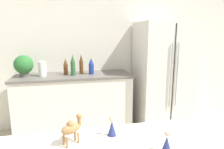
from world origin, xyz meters
The scene contains 12 objects.
wall_back centered at (0.00, 2.73, 1.27)m, with size 8.00×0.06×2.55m.
back_counter centered at (-0.42, 2.40, 0.47)m, with size 1.77×0.63×0.94m.
refrigerator centered at (1.02, 2.32, 0.87)m, with size 0.83×0.75×1.74m.
potted_plant centered at (-1.12, 2.40, 1.11)m, with size 0.27×0.27×0.31m.
paper_towel_roll centered at (-0.86, 2.39, 1.05)m, with size 0.11×0.11×0.22m.
back_bottle_0 centered at (-0.42, 2.34, 1.09)m, with size 0.07×0.07×0.32m.
back_bottle_1 centered at (-0.29, 2.45, 1.09)m, with size 0.06×0.06×0.31m.
back_bottle_2 centered at (-0.14, 2.39, 1.06)m, with size 0.08×0.08×0.26m.
back_bottle_3 centered at (-0.53, 2.45, 1.06)m, with size 0.07×0.07×0.25m.
camel_figurine centered at (-0.47, 0.36, 1.05)m, with size 0.13×0.11×0.16m.
wise_man_figurine_blue centered at (-0.24, 0.40, 1.01)m, with size 0.05×0.05×0.13m.
wise_man_figurine_crimson centered at (0.00, 0.19, 1.01)m, with size 0.05×0.05×0.11m.
Camera 1 is at (-0.47, -0.67, 1.55)m, focal length 32.00 mm.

